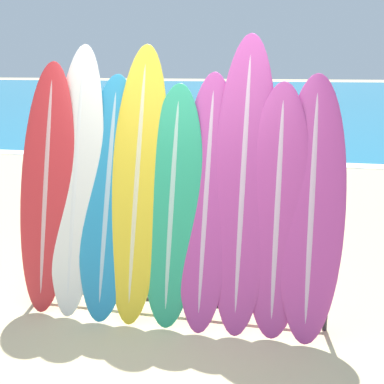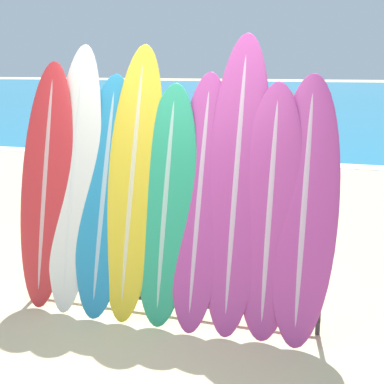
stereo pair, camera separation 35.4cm
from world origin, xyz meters
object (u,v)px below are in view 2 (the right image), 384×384
Objects in this scene: surfboard_slot_7 at (270,211)px; surfboard_slot_8 at (304,209)px; surfboard_slot_1 at (74,178)px; surfboard_slot_2 at (105,195)px; surfboard_slot_6 at (236,183)px; surfboard_rack at (166,261)px; person_far_right at (210,153)px; surfboard_slot_5 at (200,200)px; surfboard_slot_4 at (166,204)px; surfboard_slot_0 at (46,184)px; person_far_left at (226,141)px; person_near_water at (286,133)px; person_mid_beach at (150,136)px; surfboard_slot_3 at (133,182)px.

surfboard_slot_7 is 0.27m from surfboard_slot_8.
surfboard_slot_1 is 0.34m from surfboard_slot_2.
surfboard_slot_6 is (1.50, 0.01, 0.04)m from surfboard_slot_1.
surfboard_slot_2 is (-0.58, 0.02, 0.56)m from surfboard_rack.
person_far_right is at bearing 98.73° from surfboard_rack.
surfboard_slot_5 is 0.60m from surfboard_slot_7.
person_far_right is (0.36, 3.43, -0.29)m from surfboard_slot_1.
surfboard_rack is 0.52m from surfboard_slot_4.
surfboard_slot_2 is (0.59, 0.00, -0.06)m from surfboard_slot_0.
surfboard_slot_6 is at bearing 1.37° from surfboard_slot_0.
surfboard_slot_2 is 3.47m from person_far_right.
person_far_left is (-1.14, 4.46, -0.30)m from surfboard_slot_6.
person_near_water is 1.02× the size of person_far_left.
person_far_right is at bearing -71.87° from person_near_water.
surfboard_slot_4 is 0.96× the size of surfboard_slot_8.
surfboard_slot_5 is at bearing -51.60° from person_near_water.
person_mid_beach is at bearing 120.39° from surfboard_slot_7.
person_far_right is (-1.71, 3.47, -0.17)m from surfboard_slot_8.
surfboard_slot_3 reaches higher than surfboard_slot_5.
surfboard_slot_0 reaches higher than person_far_right.
surfboard_slot_6 is at bearing -48.57° from person_near_water.
person_far_left reaches higher than surfboard_rack.
surfboard_rack is 1.73× the size of person_mid_beach.
person_near_water is at bearing 145.35° from person_mid_beach.
surfboard_slot_7 is at bearing 0.38° from surfboard_slot_4.
person_far_right is (-1.14, 3.42, -0.34)m from surfboard_slot_6.
surfboard_slot_3 is (0.27, 0.03, 0.13)m from surfboard_slot_2.
surfboard_slot_3 is at bearing 64.01° from person_mid_beach.
surfboard_slot_5 reaches higher than surfboard_slot_4.
person_mid_beach is at bearing 122.59° from surfboard_slot_8.
person_mid_beach is (-2.50, 5.26, -0.22)m from surfboard_slot_5.
surfboard_slot_6 is at bearing -82.74° from person_far_right.
person_far_right is (-0.53, 3.48, 0.39)m from surfboard_rack.
surfboard_slot_7 is (0.30, -0.06, -0.20)m from surfboard_slot_6.
surfboard_slot_1 is 1.00× the size of surfboard_slot_3.
surfboard_slot_2 is 0.99× the size of surfboard_slot_5.
surfboard_slot_3 is 5.57m from person_mid_beach.
surfboard_rack is at bearing -54.62° from person_near_water.
person_far_right is (1.66, -1.80, 0.04)m from person_mid_beach.
person_far_right is at bearing 79.71° from surfboard_slot_0.
surfboard_slot_5 reaches higher than surfboard_rack.
surfboard_slot_5 is at bearing -117.27° from person_far_left.
surfboard_slot_5 is 3.57m from person_far_right.
surfboard_slot_3 is at bearing 5.46° from surfboard_slot_2.
surfboard_slot_6 is at bearing 0.37° from surfboard_slot_1.
surfboard_slot_2 is at bearing -174.54° from surfboard_slot_3.
surfboard_slot_0 is 4.55m from person_far_left.
person_mid_beach is 2.45m from person_far_right.
person_near_water is 1.51m from person_far_left.
surfboard_slot_0 is 1.31× the size of person_far_left.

